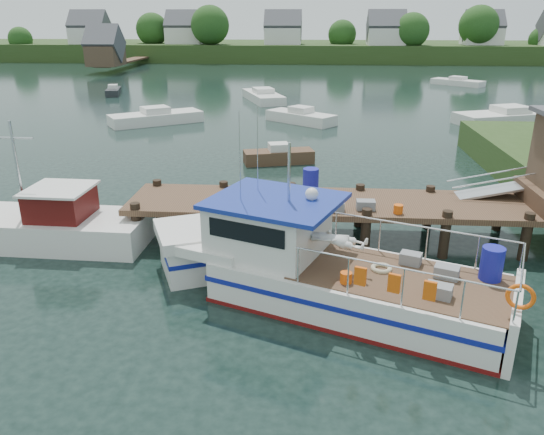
# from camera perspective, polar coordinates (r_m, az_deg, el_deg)

# --- Properties ---
(ground_plane) EXTENTS (160.00, 160.00, 0.00)m
(ground_plane) POSITION_cam_1_polar(r_m,az_deg,el_deg) (18.67, 3.41, -2.18)
(ground_plane) COLOR black
(far_shore) EXTENTS (140.00, 42.55, 9.22)m
(far_shore) POSITION_cam_1_polar(r_m,az_deg,el_deg) (99.70, 4.39, 17.77)
(far_shore) COLOR #2B421B
(far_shore) RESTS_ON ground
(dock) EXTENTS (16.60, 3.00, 4.78)m
(dock) POSITION_cam_1_polar(r_m,az_deg,el_deg) (19.01, 23.63, 3.66)
(dock) COLOR #4F3725
(dock) RESTS_ON ground
(lobster_boat) EXTENTS (10.28, 6.16, 5.09)m
(lobster_boat) POSITION_cam_1_polar(r_m,az_deg,el_deg) (14.46, 4.32, -5.33)
(lobster_boat) COLOR silver
(lobster_boat) RESTS_ON ground
(work_boat) EXTENTS (7.99, 2.65, 4.20)m
(work_boat) POSITION_cam_1_polar(r_m,az_deg,el_deg) (19.63, -23.74, -0.72)
(work_boat) COLOR silver
(work_boat) RESTS_ON ground
(moored_rowboat) EXTENTS (3.85, 2.14, 1.06)m
(moored_rowboat) POSITION_cam_1_polar(r_m,az_deg,el_deg) (28.20, 0.72, 6.67)
(moored_rowboat) COLOR #4F3725
(moored_rowboat) RESTS_ON ground
(moored_far) EXTENTS (5.67, 5.18, 0.98)m
(moored_far) POSITION_cam_1_polar(r_m,az_deg,el_deg) (65.23, 19.33, 13.59)
(moored_far) COLOR silver
(moored_far) RESTS_ON ground
(moored_a) EXTENTS (6.67, 5.51, 1.21)m
(moored_a) POSITION_cam_1_polar(r_m,az_deg,el_deg) (39.94, -12.37, 10.48)
(moored_a) COLOR silver
(moored_a) RESTS_ON ground
(moored_b) EXTENTS (5.33, 4.72, 1.18)m
(moored_b) POSITION_cam_1_polar(r_m,az_deg,el_deg) (39.37, 3.12, 10.77)
(moored_b) COLOR silver
(moored_b) RESTS_ON ground
(moored_c) EXTENTS (8.44, 5.33, 1.26)m
(moored_c) POSITION_cam_1_polar(r_m,az_deg,el_deg) (42.77, 24.20, 9.85)
(moored_c) COLOR silver
(moored_c) RESTS_ON ground
(moored_d) EXTENTS (4.60, 7.32, 1.18)m
(moored_d) POSITION_cam_1_polar(r_m,az_deg,el_deg) (49.93, -0.95, 12.92)
(moored_d) COLOR silver
(moored_d) RESTS_ON ground
(moored_e) EXTENTS (2.11, 3.82, 1.00)m
(moored_e) POSITION_cam_1_polar(r_m,az_deg,el_deg) (56.13, -16.69, 12.89)
(moored_e) COLOR black
(moored_e) RESTS_ON ground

